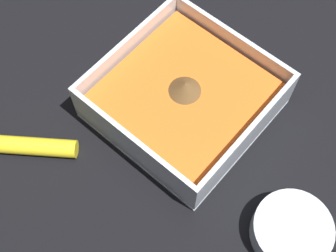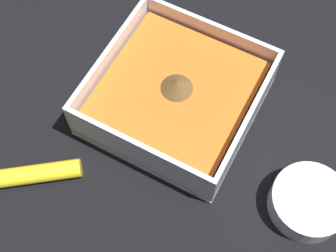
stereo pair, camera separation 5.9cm
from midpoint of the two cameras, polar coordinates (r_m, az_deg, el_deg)
name	(u,v)px [view 1 (the left image)]	position (r m, az deg, el deg)	size (l,w,h in m)	color
ground_plane	(164,137)	(0.62, 2.19, -1.64)	(4.00, 4.00, 0.00)	black
square_dish	(184,99)	(0.62, 4.71, 3.01)	(0.20, 0.20, 0.07)	silver
spice_bowl	(291,231)	(0.59, 17.59, -12.45)	(0.09, 0.09, 0.03)	silver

